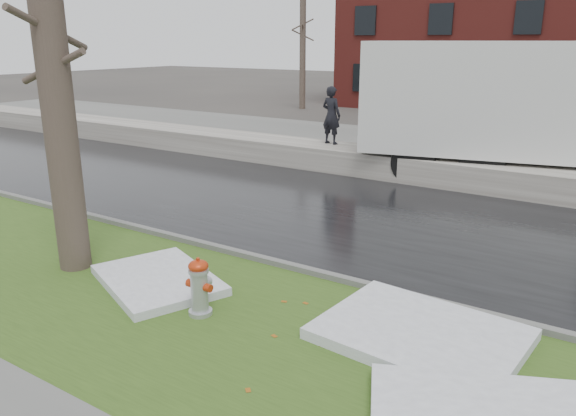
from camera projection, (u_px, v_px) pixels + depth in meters
The scene contains 14 objects.
ground at pixel (224, 281), 9.57m from camera, with size 120.00×120.00×0.00m, color #47423D.
verge at pixel (172, 308), 8.56m from camera, with size 60.00×4.50×0.04m, color #314B19.
road at pixel (346, 214), 13.17m from camera, with size 60.00×7.00×0.03m, color black.
parking_lot at pixel (456, 155), 20.00m from camera, with size 60.00×9.00×0.03m, color slate.
curb at pixel (258, 259), 10.35m from camera, with size 60.00×0.15×0.14m, color slate.
snowbank at pixel (412, 167), 16.44m from camera, with size 60.00×1.60×0.75m, color #BBB7AB.
bg_tree_left at pixel (303, 51), 32.54m from camera, with size 1.40×1.62×6.50m.
bg_tree_center at pixel (426, 51), 32.61m from camera, with size 1.40×1.62×6.50m.
fire_hydrant at pixel (199, 284), 8.20m from camera, with size 0.43×0.37×0.90m.
tree at pixel (54, 71), 9.12m from camera, with size 1.41×1.66×6.79m.
box_truck at pixel (522, 110), 15.59m from camera, with size 11.90×4.90×3.93m.
worker at pixel (331, 115), 17.74m from camera, with size 0.66×0.44×1.82m, color black.
snow_patch_near at pixel (421, 334), 7.61m from camera, with size 2.60×2.00×0.16m, color silver.
snow_patch_far at pixel (158, 280), 9.35m from camera, with size 2.20×1.60×0.14m, color silver.
Camera 1 is at (5.72, -6.78, 3.95)m, focal length 35.00 mm.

